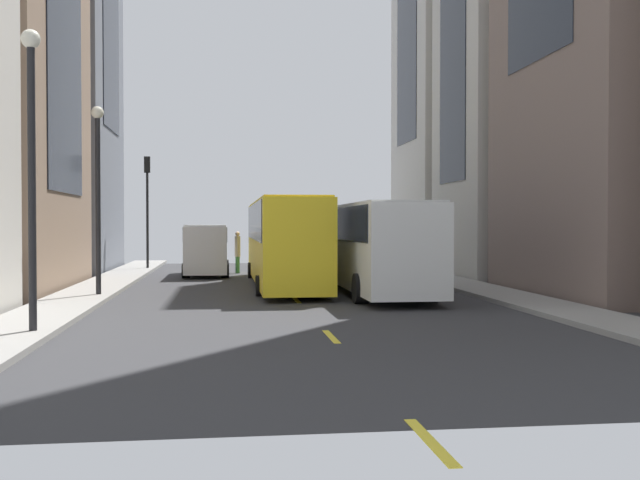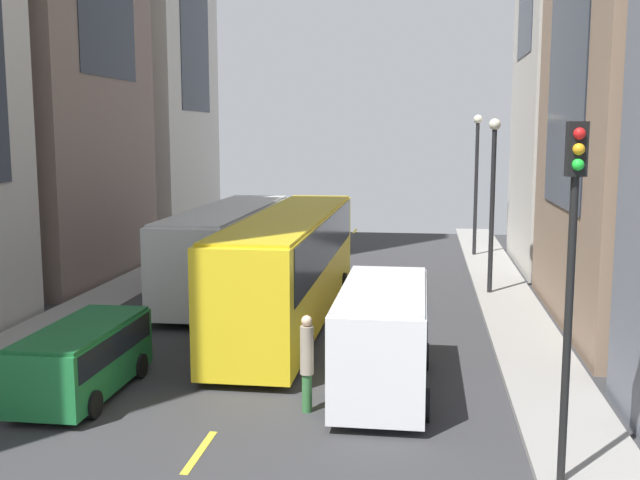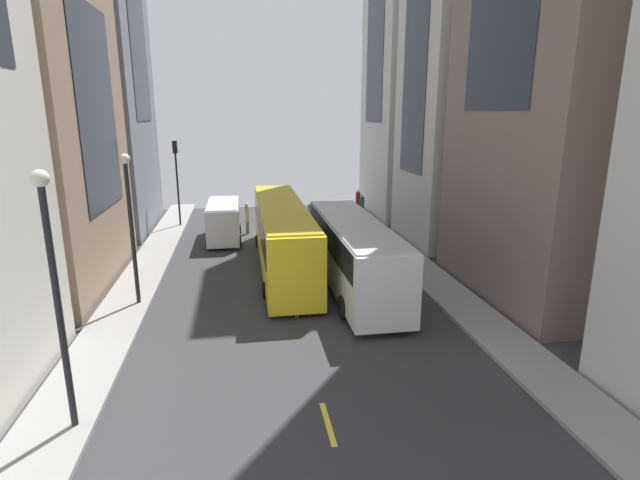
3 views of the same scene
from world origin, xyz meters
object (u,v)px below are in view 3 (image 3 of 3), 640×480
(car_green_0, at_px, (323,218))
(traffic_light_near_corner, at_px, (176,167))
(city_bus_white, at_px, (353,248))
(pedestrian_walking_far, at_px, (247,217))
(delivery_van_white, at_px, (223,218))
(pedestrian_crossing_near, at_px, (358,202))
(pedestrian_crossing_mid, at_px, (362,207))
(streetcar_yellow, at_px, (282,230))

(car_green_0, distance_m, traffic_light_near_corner, 11.52)
(city_bus_white, height_order, pedestrian_walking_far, city_bus_white)
(pedestrian_walking_far, height_order, traffic_light_near_corner, traffic_light_near_corner)
(delivery_van_white, relative_size, car_green_0, 1.29)
(traffic_light_near_corner, bearing_deg, pedestrian_crossing_near, -173.77)
(pedestrian_crossing_mid, height_order, traffic_light_near_corner, traffic_light_near_corner)
(city_bus_white, xyz_separation_m, delivery_van_white, (6.53, -10.45, -0.49))
(pedestrian_crossing_mid, relative_size, pedestrian_walking_far, 0.94)
(pedestrian_crossing_mid, distance_m, pedestrian_crossing_near, 2.49)
(city_bus_white, bearing_deg, pedestrian_crossing_mid, -105.65)
(car_green_0, distance_m, pedestrian_crossing_near, 6.22)
(traffic_light_near_corner, bearing_deg, delivery_van_white, 126.04)
(pedestrian_crossing_mid, distance_m, traffic_light_near_corner, 14.30)
(car_green_0, bearing_deg, pedestrian_crossing_mid, -144.25)
(delivery_van_white, distance_m, pedestrian_crossing_near, 12.45)
(city_bus_white, xyz_separation_m, car_green_0, (-0.51, -11.70, -1.01))
(city_bus_white, height_order, streetcar_yellow, streetcar_yellow)
(pedestrian_crossing_near, xyz_separation_m, traffic_light_near_corner, (14.18, 1.55, 3.23))
(city_bus_white, relative_size, pedestrian_walking_far, 5.35)
(pedestrian_walking_far, xyz_separation_m, traffic_light_near_corner, (4.99, -3.05, 3.26))
(city_bus_white, distance_m, pedestrian_crossing_near, 17.21)
(pedestrian_crossing_mid, distance_m, pedestrian_walking_far, 9.15)
(delivery_van_white, xyz_separation_m, pedestrian_crossing_mid, (-10.50, -3.74, -0.26))
(city_bus_white, relative_size, streetcar_yellow, 0.81)
(streetcar_yellow, height_order, car_green_0, streetcar_yellow)
(streetcar_yellow, height_order, pedestrian_crossing_near, streetcar_yellow)
(car_green_0, relative_size, pedestrian_crossing_near, 2.14)
(delivery_van_white, distance_m, pedestrian_walking_far, 2.30)
(streetcar_yellow, xyz_separation_m, pedestrian_crossing_near, (-7.40, -12.88, -0.88))
(car_green_0, bearing_deg, pedestrian_crossing_near, -127.03)
(pedestrian_crossing_near, bearing_deg, streetcar_yellow, 123.17)
(delivery_van_white, distance_m, car_green_0, 7.17)
(delivery_van_white, xyz_separation_m, traffic_light_near_corner, (3.39, -4.67, 2.96))
(city_bus_white, xyz_separation_m, pedestrian_crossing_mid, (-3.97, -14.19, -0.76))
(delivery_van_white, bearing_deg, streetcar_yellow, 116.89)
(pedestrian_crossing_near, bearing_deg, pedestrian_walking_far, 89.65)
(delivery_van_white, height_order, pedestrian_walking_far, delivery_van_white)
(delivery_van_white, xyz_separation_m, pedestrian_walking_far, (-1.60, -1.62, -0.30))
(streetcar_yellow, bearing_deg, delivery_van_white, -63.11)
(city_bus_white, distance_m, pedestrian_crossing_mid, 14.75)
(pedestrian_crossing_mid, bearing_deg, city_bus_white, -155.87)
(streetcar_yellow, xyz_separation_m, car_green_0, (-3.66, -7.91, -1.12))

